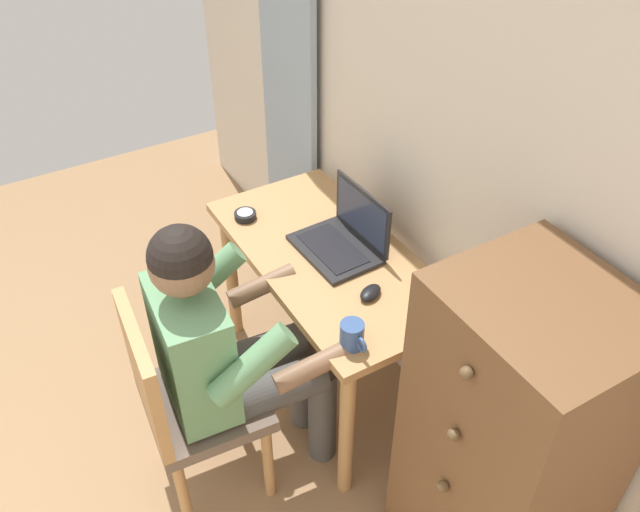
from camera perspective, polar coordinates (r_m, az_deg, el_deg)
The scene contains 10 objects.
wall_back at distance 2.16m, azimuth 15.24°, elevation 7.58°, with size 4.80×0.05×2.50m, color beige.
curtain_panel at distance 3.12m, azimuth -2.77°, elevation 15.65°, with size 0.47×0.03×2.18m, color #8EA3B7.
desk at distance 2.64m, azimuth 0.79°, elevation -1.85°, with size 1.11×0.56×0.72m.
dresser at distance 2.17m, azimuth 15.74°, elevation -15.61°, with size 0.52×0.50×1.22m.
chair at distance 2.40m, azimuth -11.56°, elevation -11.84°, with size 0.45×0.43×0.88m.
person_seated at distance 2.29m, azimuth -7.77°, elevation -7.55°, with size 0.56×0.60×1.20m.
laptop at distance 2.56m, azimuth 2.08°, elevation 1.63°, with size 0.35×0.26×0.24m.
computer_mouse at distance 2.37m, azimuth 4.33°, elevation -3.14°, with size 0.06×0.10×0.03m, color black.
desk_clock at distance 2.75m, azimuth -6.40°, elevation 3.48°, with size 0.09×0.09×0.03m.
coffee_mug at distance 2.17m, azimuth 2.84°, elevation -6.84°, with size 0.12×0.08×0.09m.
Camera 1 is at (1.26, 0.82, 2.33)m, focal length 37.48 mm.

